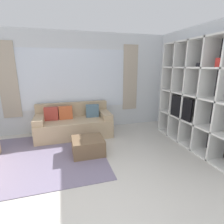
# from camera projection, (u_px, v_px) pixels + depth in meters

# --- Properties ---
(ground_plane) EXTENTS (16.00, 16.00, 0.00)m
(ground_plane) POSITION_uv_depth(u_px,v_px,m) (104.00, 221.00, 2.11)
(ground_plane) COLOR beige
(wall_back) EXTENTS (6.54, 0.11, 2.70)m
(wall_back) POSITION_uv_depth(u_px,v_px,m) (75.00, 83.00, 4.87)
(wall_back) COLOR silver
(wall_back) RESTS_ON ground_plane
(wall_right) EXTENTS (0.07, 4.52, 2.70)m
(wall_right) POSITION_uv_depth(u_px,v_px,m) (200.00, 86.00, 4.03)
(wall_right) COLOR silver
(wall_right) RESTS_ON ground_plane
(area_rug) EXTENTS (2.67, 2.33, 0.01)m
(area_rug) POSITION_uv_depth(u_px,v_px,m) (38.00, 157.00, 3.58)
(area_rug) COLOR slate
(area_rug) RESTS_ON ground_plane
(shelving_unit) EXTENTS (0.42, 2.26, 2.37)m
(shelving_unit) POSITION_uv_depth(u_px,v_px,m) (198.00, 96.00, 3.81)
(shelving_unit) COLOR #232328
(shelving_unit) RESTS_ON ground_plane
(couch_main) EXTENTS (1.92, 0.90, 0.83)m
(couch_main) POSITION_uv_depth(u_px,v_px,m) (74.00, 124.00, 4.65)
(couch_main) COLOR tan
(couch_main) RESTS_ON ground_plane
(ottoman) EXTENTS (0.65, 0.58, 0.35)m
(ottoman) POSITION_uv_depth(u_px,v_px,m) (88.00, 146.00, 3.68)
(ottoman) COLOR brown
(ottoman) RESTS_ON ground_plane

